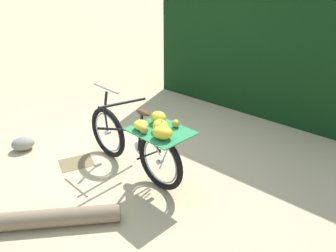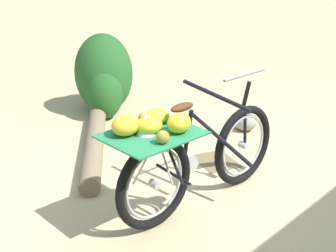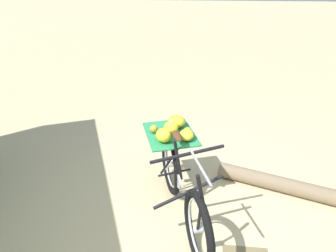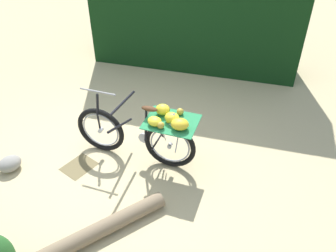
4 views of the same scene
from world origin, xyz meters
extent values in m
plane|color=#C6B284|center=(0.00, 0.00, 0.00)|extent=(60.00, 60.00, 0.00)
cube|color=black|center=(2.87, 0.83, 1.28)|extent=(2.44, 4.09, 2.56)
torus|color=black|center=(-0.22, 0.30, 0.36)|extent=(0.31, 0.71, 0.73)
torus|color=#B7B7BC|center=(-0.22, 0.30, 0.36)|extent=(0.21, 0.54, 0.57)
cylinder|color=#B7B7BC|center=(-0.22, 0.30, 0.36)|extent=(0.10, 0.08, 0.06)
torus|color=black|center=(0.12, -0.69, 0.36)|extent=(0.31, 0.71, 0.73)
torus|color=#B7B7BC|center=(0.12, -0.69, 0.36)|extent=(0.21, 0.54, 0.57)
cylinder|color=#B7B7BC|center=(0.12, -0.69, 0.36)|extent=(0.10, 0.08, 0.06)
cylinder|color=black|center=(-0.12, -0.01, 0.53)|extent=(0.67, 0.26, 0.30)
cylinder|color=black|center=(-0.09, -0.07, 0.92)|extent=(0.68, 0.27, 0.11)
cylinder|color=black|center=(0.01, -0.37, 0.64)|extent=(0.12, 0.07, 0.49)
cylinder|color=black|center=(0.06, -0.51, 0.38)|extent=(0.37, 0.15, 0.05)
cylinder|color=black|center=(0.07, -0.55, 0.59)|extent=(0.31, 0.13, 0.47)
cylinder|color=black|center=(-0.23, 0.31, 0.52)|extent=(0.05, 0.04, 0.30)
cylinder|color=black|center=(-0.22, 0.29, 0.81)|extent=(0.10, 0.07, 0.30)
cylinder|color=gray|center=(-0.21, 0.26, 1.02)|extent=(0.20, 0.50, 0.02)
ellipsoid|color=#4C2D19|center=(0.03, -0.43, 0.91)|extent=(0.16, 0.24, 0.06)
cylinder|color=#B7B7BC|center=(0.00, -0.33, 0.40)|extent=(0.07, 0.16, 0.16)
cylinder|color=#B7B7BC|center=(0.09, -0.60, 0.56)|extent=(0.20, 0.08, 0.39)
cylinder|color=#B7B7BC|center=(0.16, -0.80, 0.56)|extent=(0.24, 0.10, 0.39)
cube|color=brown|center=(0.13, -0.71, 0.76)|extent=(0.61, 0.71, 0.02)
cube|color=#287F4C|center=(0.13, -0.71, 0.78)|extent=(0.73, 0.82, 0.01)
ellipsoid|color=yellow|center=(-0.06, -0.59, 0.84)|extent=(0.17, 0.20, 0.11)
ellipsoid|color=yellow|center=(0.19, -0.52, 0.85)|extent=(0.23, 0.24, 0.15)
ellipsoid|color=gold|center=(0.07, -0.89, 0.85)|extent=(0.28, 0.29, 0.14)
ellipsoid|color=yellow|center=(0.12, -0.73, 0.85)|extent=(0.20, 0.22, 0.13)
sphere|color=#B29333|center=(-0.07, -0.70, 0.83)|extent=(0.09, 0.09, 0.09)
sphere|color=gold|center=(0.09, -0.71, 0.82)|extent=(0.08, 0.08, 0.08)
sphere|color=#B29333|center=(0.32, -0.71, 0.83)|extent=(0.09, 0.09, 0.09)
cone|color=white|center=(0.13, -0.76, 0.87)|extent=(0.18, 0.18, 0.17)
cylinder|color=#7F6B51|center=(-1.43, -0.74, 0.10)|extent=(1.93, 0.80, 0.19)
ellipsoid|color=gray|center=(-1.31, 1.00, 0.10)|extent=(0.32, 0.27, 0.20)
cube|color=olive|center=(-0.70, 0.30, 0.00)|extent=(0.44, 0.36, 0.01)
camera|label=1|loc=(-1.23, -3.78, 2.48)|focal=35.84mm
camera|label=2|loc=(3.17, -1.91, 2.14)|focal=52.69mm
camera|label=3|loc=(-0.16, 2.26, 2.41)|focal=31.81mm
camera|label=4|loc=(-2.76, -2.94, 3.50)|focal=37.90mm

